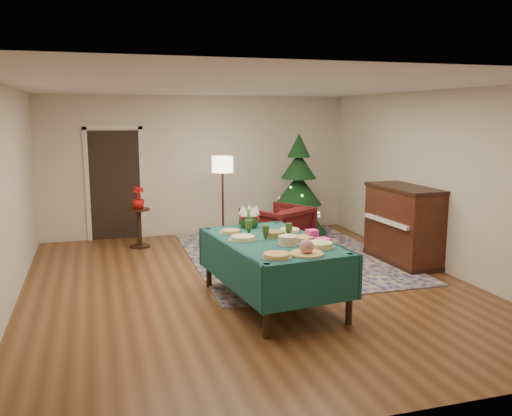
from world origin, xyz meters
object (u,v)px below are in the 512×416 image
object	(u,v)px
piano	(403,226)
potted_plant	(138,202)
gift_box	(312,234)
side_table	(139,229)
armchair	(277,229)
floor_lamp	(223,170)
buffet_table	(272,253)
christmas_tree	(298,191)

from	to	relation	value
piano	potted_plant	bearing A→B (deg)	150.33
gift_box	side_table	size ratio (longest dim) A/B	0.19
armchair	floor_lamp	distance (m)	1.67
side_table	potted_plant	bearing A→B (deg)	0.00
buffet_table	gift_box	size ratio (longest dim) A/B	17.06
gift_box	potted_plant	xyz separation A→B (m)	(-1.83, 3.51, -0.06)
side_table	potted_plant	size ratio (longest dim) A/B	1.76
gift_box	side_table	bearing A→B (deg)	117.54
gift_box	armchair	bearing A→B (deg)	81.98
side_table	piano	size ratio (longest dim) A/B	0.48
side_table	buffet_table	bearing A→B (deg)	-68.93
armchair	piano	world-z (taller)	piano
gift_box	potted_plant	distance (m)	3.96
gift_box	armchair	distance (m)	2.26
piano	armchair	bearing A→B (deg)	152.44
christmas_tree	piano	bearing A→B (deg)	-66.41
gift_box	side_table	distance (m)	3.99
floor_lamp	armchair	bearing A→B (deg)	-64.05
side_table	potted_plant	xyz separation A→B (m)	(0.00, 0.00, 0.47)
side_table	christmas_tree	distance (m)	3.04
gift_box	armchair	world-z (taller)	armchair
gift_box	christmas_tree	world-z (taller)	christmas_tree
gift_box	potted_plant	size ratio (longest dim) A/B	0.33
side_table	piano	xyz separation A→B (m)	(3.93, -2.24, 0.26)
floor_lamp	piano	distance (m)	3.35
gift_box	floor_lamp	distance (m)	3.53
gift_box	armchair	size ratio (longest dim) A/B	0.14
buffet_table	armchair	world-z (taller)	armchair
christmas_tree	piano	world-z (taller)	christmas_tree
potted_plant	christmas_tree	distance (m)	2.99
christmas_tree	piano	size ratio (longest dim) A/B	1.38
side_table	potted_plant	distance (m)	0.47
potted_plant	buffet_table	bearing A→B (deg)	-68.93
buffet_table	side_table	size ratio (longest dim) A/B	3.20
armchair	floor_lamp	world-z (taller)	floor_lamp
piano	side_table	bearing A→B (deg)	150.33
buffet_table	christmas_tree	size ratio (longest dim) A/B	1.12
floor_lamp	piano	xyz separation A→B (m)	(2.41, -2.21, -0.75)
potted_plant	christmas_tree	xyz separation A→B (m)	(2.98, -0.08, 0.09)
floor_lamp	potted_plant	distance (m)	1.61
gift_box	piano	bearing A→B (deg)	31.21
armchair	floor_lamp	bearing A→B (deg)	-94.14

